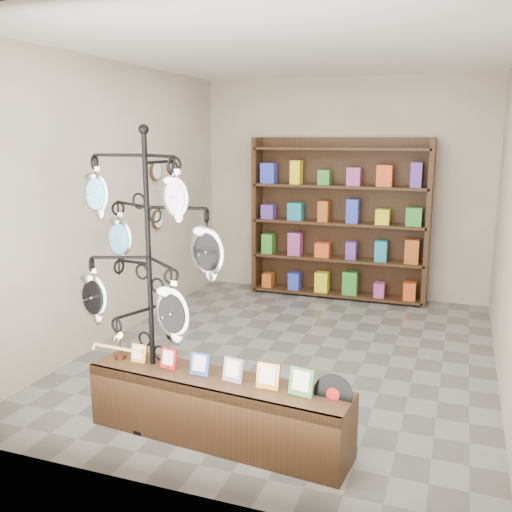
{
  "coord_description": "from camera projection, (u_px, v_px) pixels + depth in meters",
  "views": [
    {
      "loc": [
        1.58,
        -5.38,
        2.22
      ],
      "look_at": [
        -0.01,
        -1.0,
        1.23
      ],
      "focal_mm": 40.0,
      "sensor_mm": 36.0,
      "label": 1
    }
  ],
  "objects": [
    {
      "name": "front_shelf",
      "position": [
        217.0,
        409.0,
        4.19
      ],
      "size": [
        2.04,
        0.6,
        0.71
      ],
      "rotation": [
        0.0,
        0.0,
        -0.09
      ],
      "color": "black",
      "rests_on": "ground"
    },
    {
      "name": "back_shelving",
      "position": [
        339.0,
        224.0,
        7.83
      ],
      "size": [
        2.42,
        0.36,
        2.2
      ],
      "color": "black",
      "rests_on": "ground"
    },
    {
      "name": "room_envelope",
      "position": [
        292.0,
        174.0,
        5.55
      ],
      "size": [
        5.0,
        5.0,
        5.0
      ],
      "color": "beige",
      "rests_on": "ground"
    },
    {
      "name": "display_tree",
      "position": [
        149.0,
        258.0,
        4.23
      ],
      "size": [
        1.18,
        1.1,
        2.3
      ],
      "rotation": [
        0.0,
        0.0,
        -0.16
      ],
      "color": "black",
      "rests_on": "ground"
    },
    {
      "name": "ground",
      "position": [
        290.0,
        353.0,
        5.93
      ],
      "size": [
        5.0,
        5.0,
        0.0
      ],
      "primitive_type": "plane",
      "color": "slate",
      "rests_on": "ground"
    },
    {
      "name": "wall_clocks",
      "position": [
        157.0,
        195.0,
        7.01
      ],
      "size": [
        0.03,
        0.24,
        0.84
      ],
      "color": "black",
      "rests_on": "ground"
    }
  ]
}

